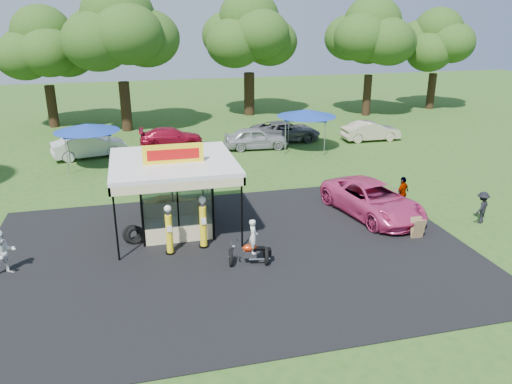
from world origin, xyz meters
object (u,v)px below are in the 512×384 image
pink_sedan (373,199)px  bg_car_a (89,146)px  spectator_east_b (402,193)px  bg_car_c (256,138)px  a_frame_sign (418,228)px  spectator_east_a (482,207)px  motorcycle (252,246)px  bg_car_d (285,131)px  gas_station_kiosk (175,194)px  gas_pump_right (203,223)px  tent_west (87,128)px  spectator_west (3,253)px  bg_car_b (171,137)px  gas_pump_left (169,231)px  bg_car_e (371,131)px  tent_east (307,113)px  kiosk_car (172,203)px

pink_sedan → bg_car_a: (-14.19, 14.36, -0.01)m
spectator_east_b → bg_car_c: bearing=-102.5°
a_frame_sign → pink_sedan: (-0.72, 2.99, 0.34)m
spectator_east_a → motorcycle: bearing=-23.8°
pink_sedan → bg_car_d: size_ratio=1.09×
gas_station_kiosk → motorcycle: bearing=-57.7°
bg_car_c → gas_pump_right: bearing=162.4°
tent_west → pink_sedan: bearing=-40.5°
spectator_west → tent_west: size_ratio=0.45×
spectator_east_a → bg_car_b: size_ratio=0.33×
bg_car_d → spectator_west: bearing=140.5°
gas_station_kiosk → a_frame_sign: size_ratio=5.61×
gas_station_kiosk → spectator_east_b: bearing=-1.0°
motorcycle → spectator_east_a: motorcycle is taller
gas_pump_left → bg_car_b: 18.18m
spectator_east_b → bg_car_e: size_ratio=0.38×
spectator_east_b → tent_west: tent_west is taller
spectator_east_a → bg_car_d: bearing=-107.3°
spectator_west → bg_car_b: 19.96m
motorcycle → bg_car_a: motorcycle is taller
a_frame_sign → bg_car_a: size_ratio=0.19×
bg_car_d → tent_east: tent_east is taller
spectator_west → spectator_east_a: (20.91, -0.04, -0.14)m
bg_car_b → motorcycle: bearing=-172.4°
spectator_east_a → bg_car_a: bg_car_a is taller
spectator_west → bg_car_a: spectator_west is taller
spectator_east_a → gas_station_kiosk: bearing=-41.5°
gas_pump_right → spectator_east_b: bearing=10.5°
kiosk_car → bg_car_b: (1.13, 13.50, 0.19)m
bg_car_e → motorcycle: bearing=142.2°
spectator_east_a → bg_car_a: bearing=-72.0°
spectator_east_b → a_frame_sign: bearing=41.3°
gas_station_kiosk → gas_pump_right: gas_station_kiosk is taller
gas_pump_right → spectator_west: size_ratio=1.27×
gas_station_kiosk → bg_car_d: bearing=56.7°
a_frame_sign → bg_car_d: bg_car_d is taller
bg_car_a → bg_car_b: bearing=-85.2°
gas_station_kiosk → kiosk_car: size_ratio=1.92×
kiosk_car → spectator_east_b: (11.40, -2.40, 0.39)m
spectator_east_a → bg_car_c: bearing=-96.8°
bg_car_a → spectator_west: bearing=159.1°
bg_car_c → tent_east: 4.10m
a_frame_sign → pink_sedan: size_ratio=0.16×
gas_pump_right → spectator_east_a: gas_pump_right is taller
pink_sedan → bg_car_b: pink_sedan is taller
spectator_east_b → pink_sedan: bearing=-18.9°
bg_car_c → kiosk_car: bearing=151.4°
bg_car_d → kiosk_car: bearing=146.1°
motorcycle → bg_car_b: (-1.46, 19.80, -0.10)m
bg_car_b → pink_sedan: bearing=-149.2°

